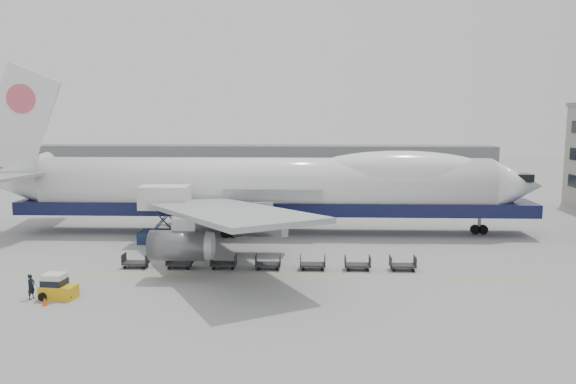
{
  "coord_description": "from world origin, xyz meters",
  "views": [
    {
      "loc": [
        5.1,
        -53.1,
        14.06
      ],
      "look_at": [
        2.85,
        6.0,
        5.71
      ],
      "focal_mm": 35.0,
      "sensor_mm": 36.0,
      "label": 1
    }
  ],
  "objects_px": {
    "baggage_tug": "(57,287)",
    "catering_truck": "(165,211)",
    "airliner": "(271,185)",
    "ground_worker": "(31,287)"
  },
  "relations": [
    {
      "from": "airliner",
      "to": "baggage_tug",
      "type": "xyz_separation_m",
      "value": [
        -14.76,
        -24.46,
        -4.77
      ]
    },
    {
      "from": "airliner",
      "to": "catering_truck",
      "type": "xyz_separation_m",
      "value": [
        -11.17,
        -5.61,
        -2.16
      ]
    },
    {
      "from": "airliner",
      "to": "ground_worker",
      "type": "distance_m",
      "value": 30.13
    },
    {
      "from": "catering_truck",
      "to": "ground_worker",
      "type": "xyz_separation_m",
      "value": [
        -5.47,
        -19.06,
        -2.5
      ]
    },
    {
      "from": "airliner",
      "to": "catering_truck",
      "type": "height_order",
      "value": "airliner"
    },
    {
      "from": "baggage_tug",
      "to": "catering_truck",
      "type": "bearing_deg",
      "value": 84.24
    },
    {
      "from": "catering_truck",
      "to": "baggage_tug",
      "type": "height_order",
      "value": "catering_truck"
    },
    {
      "from": "airliner",
      "to": "baggage_tug",
      "type": "height_order",
      "value": "airliner"
    },
    {
      "from": "ground_worker",
      "to": "airliner",
      "type": "bearing_deg",
      "value": -19.0
    },
    {
      "from": "baggage_tug",
      "to": "ground_worker",
      "type": "xyz_separation_m",
      "value": [
        -1.89,
        -0.21,
        0.11
      ]
    }
  ]
}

